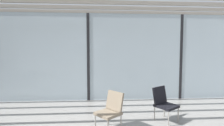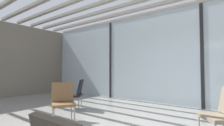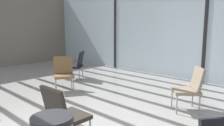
% 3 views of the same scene
% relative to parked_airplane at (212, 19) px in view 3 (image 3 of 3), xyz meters
% --- Properties ---
extents(glass_curtain_wall, '(14.00, 0.08, 3.19)m').
position_rel_parked_airplane_xyz_m(glass_curtain_wall, '(1.43, -4.51, -0.39)').
color(glass_curtain_wall, silver).
rests_on(glass_curtain_wall, ground).
extents(window_mullion_0, '(0.10, 0.12, 3.19)m').
position_rel_parked_airplane_xyz_m(window_mullion_0, '(-2.07, -4.51, -0.39)').
color(window_mullion_0, black).
rests_on(window_mullion_0, ground).
extents(window_mullion_1, '(0.10, 0.12, 3.19)m').
position_rel_parked_airplane_xyz_m(window_mullion_1, '(1.43, -4.51, -0.39)').
color(window_mullion_1, black).
rests_on(window_mullion_1, ground).
extents(parked_airplane, '(12.65, 3.98, 3.98)m').
position_rel_parked_airplane_xyz_m(parked_airplane, '(0.00, 0.00, 0.00)').
color(parked_airplane, silver).
rests_on(parked_airplane, ground).
extents(lounge_chair_0, '(0.48, 0.53, 0.87)m').
position_rel_parked_airplane_xyz_m(lounge_chair_0, '(1.45, -9.41, -1.50)').
color(lounge_chair_0, '#28231E').
rests_on(lounge_chair_0, ground).
extents(lounge_chair_2, '(0.70, 0.68, 0.87)m').
position_rel_parked_airplane_xyz_m(lounge_chair_2, '(-0.86, -7.82, -1.50)').
color(lounge_chair_2, brown).
rests_on(lounge_chair_2, ground).
extents(lounge_chair_4, '(0.71, 0.70, 0.87)m').
position_rel_parked_airplane_xyz_m(lounge_chair_4, '(-1.59, -6.83, -1.50)').
color(lounge_chair_4, black).
rests_on(lounge_chair_4, ground).
extents(lounge_chair_7, '(0.71, 0.71, 0.87)m').
position_rel_parked_airplane_xyz_m(lounge_chair_7, '(2.12, -6.94, -1.50)').
color(lounge_chair_7, '#7F705B').
rests_on(lounge_chair_7, ground).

